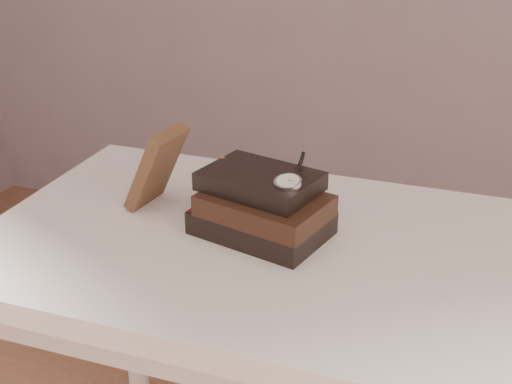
% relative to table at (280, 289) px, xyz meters
% --- Properties ---
extents(table, '(1.00, 0.60, 0.75)m').
position_rel_table_xyz_m(table, '(0.00, 0.00, 0.00)').
color(table, white).
rests_on(table, ground).
extents(book_stack, '(0.24, 0.20, 0.11)m').
position_rel_table_xyz_m(book_stack, '(-0.04, 0.02, 0.14)').
color(book_stack, black).
rests_on(book_stack, table).
extents(journal, '(0.10, 0.11, 0.15)m').
position_rel_table_xyz_m(journal, '(-0.25, 0.05, 0.17)').
color(journal, '#3E2718').
rests_on(journal, table).
extents(pocket_watch, '(0.05, 0.15, 0.02)m').
position_rel_table_xyz_m(pocket_watch, '(0.01, -0.00, 0.21)').
color(pocket_watch, silver).
rests_on(pocket_watch, book_stack).
extents(eyeglasses, '(0.11, 0.12, 0.04)m').
position_rel_table_xyz_m(eyeglasses, '(-0.09, 0.10, 0.15)').
color(eyeglasses, silver).
rests_on(eyeglasses, book_stack).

